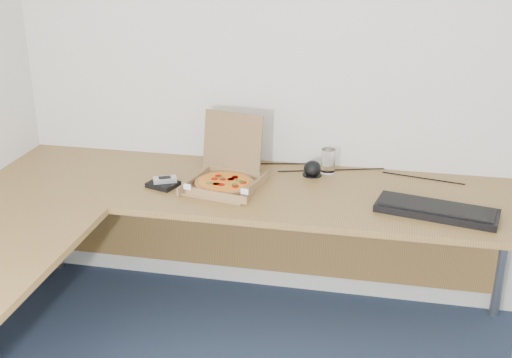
% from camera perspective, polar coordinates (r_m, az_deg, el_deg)
% --- Properties ---
extents(room_shell, '(3.50, 3.50, 2.50)m').
position_cam_1_polar(room_shell, '(1.48, 7.10, -4.19)').
color(room_shell, silver).
rests_on(room_shell, ground).
extents(desk, '(2.50, 2.20, 0.73)m').
position_cam_1_polar(desk, '(2.75, -8.98, -4.07)').
color(desk, olive).
rests_on(desk, ground).
extents(pizza_box, '(0.30, 0.35, 0.30)m').
position_cam_1_polar(pizza_box, '(3.02, -2.71, -0.01)').
color(pizza_box, olive).
rests_on(pizza_box, desk).
extents(drinking_glass, '(0.07, 0.07, 0.12)m').
position_cam_1_polar(drinking_glass, '(3.18, 6.28, 1.55)').
color(drinking_glass, silver).
rests_on(drinking_glass, desk).
extents(keyboard, '(0.52, 0.28, 0.03)m').
position_cam_1_polar(keyboard, '(2.85, 15.40, -2.66)').
color(keyboard, black).
rests_on(keyboard, desk).
extents(wallet, '(0.16, 0.14, 0.02)m').
position_cam_1_polar(wallet, '(3.05, -8.07, -0.46)').
color(wallet, black).
rests_on(wallet, desk).
extents(phone, '(0.12, 0.09, 0.02)m').
position_cam_1_polar(phone, '(3.05, -7.91, -0.05)').
color(phone, '#B2B5BA').
rests_on(phone, wallet).
extents(dome_speaker, '(0.09, 0.09, 0.08)m').
position_cam_1_polar(dome_speaker, '(3.15, 4.92, 1.00)').
color(dome_speaker, black).
rests_on(dome_speaker, desk).
extents(cable_bundle, '(0.58, 0.12, 0.01)m').
position_cam_1_polar(cable_bundle, '(3.23, 6.58, 0.79)').
color(cable_bundle, black).
rests_on(cable_bundle, desk).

